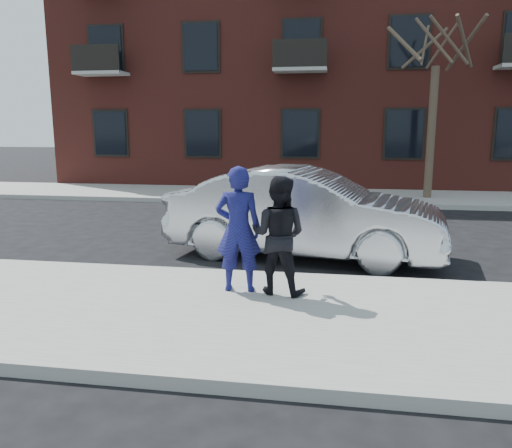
% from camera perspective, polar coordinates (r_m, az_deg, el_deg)
% --- Properties ---
extents(ground, '(100.00, 100.00, 0.00)m').
position_cam_1_polar(ground, '(6.80, -4.11, -10.27)').
color(ground, black).
rests_on(ground, ground).
extents(near_sidewalk, '(50.00, 3.50, 0.15)m').
position_cam_1_polar(near_sidewalk, '(6.54, -4.62, -10.44)').
color(near_sidewalk, gray).
rests_on(near_sidewalk, ground).
extents(near_curb, '(50.00, 0.10, 0.15)m').
position_cam_1_polar(near_curb, '(8.21, -1.64, -5.90)').
color(near_curb, '#999691').
rests_on(near_curb, ground).
extents(far_sidewalk, '(50.00, 3.50, 0.15)m').
position_cam_1_polar(far_sidewalk, '(17.63, 4.23, 3.26)').
color(far_sidewalk, gray).
rests_on(far_sidewalk, ground).
extents(far_curb, '(50.00, 0.10, 0.15)m').
position_cam_1_polar(far_curb, '(15.86, 3.67, 2.39)').
color(far_curb, '#999691').
rests_on(far_curb, ground).
extents(apartment_building, '(24.30, 10.30, 12.30)m').
position_cam_1_polar(apartment_building, '(24.44, 10.87, 19.59)').
color(apartment_building, maroon).
rests_on(apartment_building, ground).
extents(street_tree, '(3.60, 3.60, 6.80)m').
position_cam_1_polar(street_tree, '(17.69, 20.12, 20.40)').
color(street_tree, '#3D3024').
rests_on(street_tree, far_sidewalk).
extents(silver_sedan, '(5.41, 2.63, 1.71)m').
position_cam_1_polar(silver_sedan, '(9.51, 5.60, 1.25)').
color(silver_sedan, '#B7BABF').
rests_on(silver_sedan, ground).
extents(man_hoodie, '(0.67, 0.51, 1.79)m').
position_cam_1_polar(man_hoodie, '(7.03, -2.03, -0.61)').
color(man_hoodie, navy).
rests_on(man_hoodie, near_sidewalk).
extents(man_peacoat, '(0.91, 0.77, 1.66)m').
position_cam_1_polar(man_peacoat, '(6.96, 2.57, -1.29)').
color(man_peacoat, black).
rests_on(man_peacoat, near_sidewalk).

